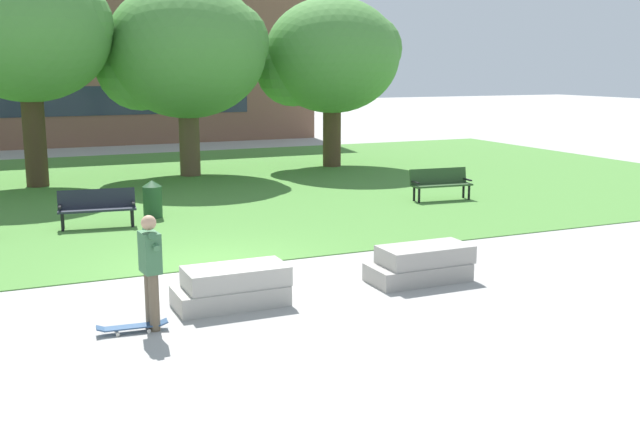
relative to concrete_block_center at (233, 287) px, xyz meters
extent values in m
plane|color=#A3A09B|center=(0.34, 2.30, -0.31)|extent=(140.00, 140.00, 0.00)
cube|color=#4C8438|center=(0.34, 12.30, -0.30)|extent=(40.00, 20.00, 0.02)
cube|color=#B2ADA3|center=(-0.05, 0.00, -0.15)|extent=(1.80, 0.90, 0.32)
cube|color=#BBB6AB|center=(0.05, 0.00, 0.17)|extent=(1.66, 0.83, 0.32)
cube|color=#9E9991|center=(3.47, -0.03, -0.15)|extent=(1.80, 0.90, 0.32)
cube|color=#A6A098|center=(3.61, -0.03, 0.17)|extent=(1.66, 0.83, 0.32)
cylinder|color=brown|center=(-1.41, -0.70, 0.12)|extent=(0.15, 0.15, 0.86)
cylinder|color=brown|center=(-1.43, -0.50, 0.12)|extent=(0.15, 0.15, 0.86)
cube|color=#3D7047|center=(-1.42, -0.60, 0.85)|extent=(0.28, 0.42, 0.60)
cylinder|color=#3D7047|center=(-1.40, -0.60, 1.06)|extent=(0.16, 0.56, 0.29)
cylinder|color=#3D7047|center=(-1.45, -0.60, 1.06)|extent=(0.16, 0.56, 0.29)
sphere|color=tan|center=(-1.42, -0.60, 1.29)|extent=(0.22, 0.22, 0.22)
cube|color=#2D4C75|center=(-1.73, -0.63, -0.22)|extent=(0.81, 0.27, 0.02)
cube|color=#2D4C75|center=(-2.18, -0.59, -0.20)|extent=(0.14, 0.21, 0.06)
cube|color=#2D4C75|center=(-1.28, -0.67, -0.20)|extent=(0.14, 0.21, 0.06)
cylinder|color=silver|center=(-1.96, -0.72, -0.28)|extent=(0.06, 0.03, 0.06)
cylinder|color=silver|center=(-1.94, -0.50, -0.28)|extent=(0.06, 0.03, 0.06)
cylinder|color=silver|center=(-1.52, -0.76, -0.28)|extent=(0.06, 0.03, 0.06)
cylinder|color=silver|center=(-1.50, -0.54, -0.28)|extent=(0.06, 0.03, 0.06)
cube|color=#284723|center=(8.40, 6.78, 0.15)|extent=(1.83, 0.60, 0.05)
cube|color=#284723|center=(8.42, 7.03, 0.38)|extent=(1.80, 0.28, 0.46)
cube|color=black|center=(7.56, 6.86, 0.27)|extent=(0.09, 0.40, 0.04)
cube|color=black|center=(9.23, 6.71, 0.27)|extent=(0.09, 0.40, 0.04)
cylinder|color=black|center=(7.59, 6.69, -0.08)|extent=(0.07, 0.07, 0.41)
cylinder|color=black|center=(9.18, 6.55, -0.08)|extent=(0.07, 0.07, 0.41)
cylinder|color=black|center=(7.61, 7.01, -0.08)|extent=(0.07, 0.07, 0.41)
cylinder|color=black|center=(9.21, 6.87, -0.08)|extent=(0.07, 0.07, 0.41)
cube|color=#1E232D|center=(-1.19, 6.93, 0.15)|extent=(1.84, 0.65, 0.05)
cube|color=#1E232D|center=(-1.16, 7.17, 0.38)|extent=(1.80, 0.33, 0.46)
cube|color=black|center=(-2.03, 7.03, 0.27)|extent=(0.11, 0.40, 0.04)
cube|color=black|center=(-0.36, 6.83, 0.27)|extent=(0.11, 0.40, 0.04)
cylinder|color=black|center=(-2.01, 6.86, -0.08)|extent=(0.07, 0.07, 0.41)
cylinder|color=black|center=(-0.42, 6.67, -0.08)|extent=(0.07, 0.07, 0.41)
cylinder|color=black|center=(-1.97, 7.18, -0.08)|extent=(0.07, 0.07, 0.41)
cylinder|color=black|center=(-0.38, 6.99, -0.08)|extent=(0.07, 0.07, 0.41)
cylinder|color=#42301E|center=(-2.08, 14.33, 1.44)|extent=(0.70, 0.70, 3.45)
ellipsoid|color=#4C893D|center=(-2.08, 14.33, 4.58)|extent=(5.15, 5.15, 4.37)
sphere|color=#4C893D|center=(-0.79, 13.81, 4.84)|extent=(2.57, 2.57, 2.57)
cylinder|color=brown|center=(3.04, 14.71, 1.13)|extent=(0.71, 0.71, 2.84)
ellipsoid|color=#4C893D|center=(3.04, 14.71, 4.06)|extent=(5.50, 5.50, 4.67)
sphere|color=#4C893D|center=(1.53, 15.26, 3.51)|extent=(3.02, 3.02, 3.02)
sphere|color=#4C893D|center=(4.41, 14.16, 4.34)|extent=(2.75, 2.75, 2.75)
cylinder|color=#4C3823|center=(8.70, 15.00, 1.12)|extent=(0.70, 0.70, 2.81)
ellipsoid|color=#4C893D|center=(8.70, 15.00, 3.93)|extent=(5.10, 5.10, 4.34)
sphere|color=#4C893D|center=(7.30, 15.51, 3.42)|extent=(2.81, 2.81, 2.81)
sphere|color=#4C893D|center=(9.98, 14.48, 4.18)|extent=(2.55, 2.55, 2.55)
cylinder|color=#234C28|center=(0.27, 7.66, 0.11)|extent=(0.48, 0.48, 0.80)
cone|color=#234C28|center=(0.27, 7.66, 0.59)|extent=(0.49, 0.49, 0.16)
cube|color=brown|center=(-2.49, 26.80, 5.27)|extent=(30.74, 1.00, 11.14)
cube|color=#232D3D|center=(-2.49, 26.28, 1.89)|extent=(23.06, 0.03, 1.40)
cube|color=#232D3D|center=(-2.49, 26.28, 4.89)|extent=(23.06, 0.03, 1.40)
camera|label=1|loc=(-3.44, -11.22, 3.50)|focal=42.00mm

